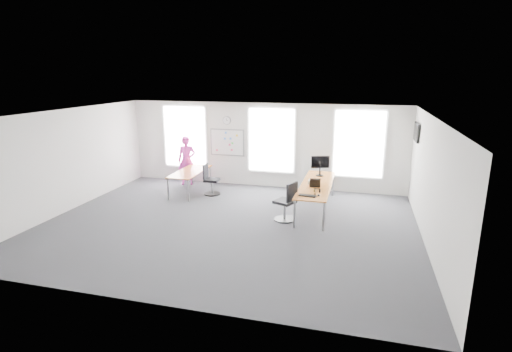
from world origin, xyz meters
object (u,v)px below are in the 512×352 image
(keyboard, at_px, (308,196))
(monitor, at_px, (320,164))
(person, at_px, (187,161))
(desk_right, at_px, (316,186))
(headphones, at_px, (317,190))
(chair_right, at_px, (287,204))
(desk_left, at_px, (190,173))
(chair_left, at_px, (210,181))

(keyboard, height_order, monitor, monitor)
(monitor, bearing_deg, person, 152.95)
(person, bearing_deg, desk_right, -35.56)
(person, distance_m, headphones, 5.63)
(desk_right, distance_m, chair_right, 1.33)
(desk_right, bearing_deg, desk_left, 170.61)
(desk_left, height_order, chair_right, chair_right)
(headphones, bearing_deg, chair_left, 151.20)
(chair_left, distance_m, keyboard, 4.08)
(keyboard, bearing_deg, chair_left, 160.51)
(desk_left, bearing_deg, keyboard, -25.05)
(desk_right, bearing_deg, headphones, -82.68)
(chair_left, bearing_deg, desk_right, -103.65)
(headphones, bearing_deg, desk_left, 154.20)
(chair_left, height_order, keyboard, chair_left)
(keyboard, distance_m, monitor, 2.30)
(monitor, bearing_deg, desk_right, -108.45)
(chair_right, relative_size, headphones, 5.99)
(desk_left, xyz_separation_m, headphones, (4.49, -1.57, 0.17))
(chair_right, bearing_deg, chair_left, -97.81)
(desk_right, distance_m, headphones, 0.86)
(monitor, bearing_deg, chair_left, 165.47)
(chair_left, height_order, headphones, chair_left)
(person, distance_m, monitor, 4.97)
(desk_right, xyz_separation_m, chair_left, (-3.65, 0.69, -0.30))
(chair_left, relative_size, headphones, 5.57)
(chair_right, xyz_separation_m, keyboard, (0.59, -0.17, 0.33))
(chair_left, distance_m, headphones, 4.08)
(chair_right, relative_size, monitor, 1.71)
(monitor, bearing_deg, keyboard, -111.22)
(desk_left, bearing_deg, headphones, -19.30)
(desk_left, distance_m, monitor, 4.41)
(desk_left, xyz_separation_m, monitor, (4.37, 0.26, 0.51))
(headphones, bearing_deg, keyboard, -121.69)
(desk_left, xyz_separation_m, keyboard, (4.29, -2.01, 0.13))
(desk_left, height_order, headphones, headphones)
(desk_right, height_order, headphones, headphones)
(chair_right, relative_size, person, 0.63)
(person, bearing_deg, chair_left, -54.20)
(desk_right, xyz_separation_m, chair_right, (-0.68, -1.11, -0.27))
(chair_right, bearing_deg, desk_left, -92.89)
(chair_right, height_order, chair_left, chair_right)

